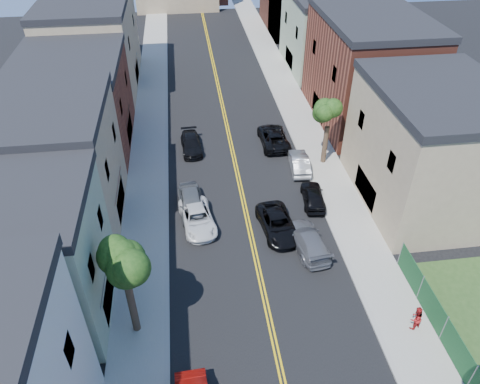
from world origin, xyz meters
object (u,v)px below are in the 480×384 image
object	(u,v)px
black_car_left	(191,144)
black_car_right	(313,196)
white_pickup	(198,218)
black_suv_lane	(278,224)
silver_car_right	(299,162)
dark_car_right_far	(273,137)
grey_car_left	(191,203)
pedestrian_right	(416,318)
grey_car_right	(308,240)

from	to	relation	value
black_car_left	black_car_right	distance (m)	13.15
white_pickup	black_suv_lane	xyz separation A→B (m)	(5.82, -1.44, 0.01)
black_car_right	white_pickup	bearing A→B (deg)	15.83
black_car_right	silver_car_right	xyz separation A→B (m)	(0.00, 4.81, 0.01)
silver_car_right	dark_car_right_far	xyz separation A→B (m)	(-1.45, 4.59, 0.04)
dark_car_right_far	black_suv_lane	bearing A→B (deg)	79.82
grey_car_left	pedestrian_right	bearing A→B (deg)	-50.11
white_pickup	pedestrian_right	distance (m)	16.32
grey_car_left	silver_car_right	distance (m)	10.71
black_car_left	black_suv_lane	xyz separation A→B (m)	(5.82, -12.28, 0.05)
grey_car_left	pedestrian_right	size ratio (longest dim) A/B	2.79
black_car_right	dark_car_right_far	world-z (taller)	dark_car_right_far
black_car_left	dark_car_right_far	bearing A→B (deg)	-2.29
black_car_right	black_suv_lane	bearing A→B (deg)	47.09
pedestrian_right	white_pickup	bearing A→B (deg)	-62.76
black_car_left	grey_car_right	bearing A→B (deg)	-65.06
silver_car_right	grey_car_left	bearing A→B (deg)	30.33
black_suv_lane	grey_car_right	bearing A→B (deg)	-54.96
black_car_right	dark_car_right_far	distance (m)	9.51
white_pickup	grey_car_left	world-z (taller)	grey_car_left
dark_car_right_far	pedestrian_right	xyz separation A→B (m)	(4.25, -21.88, 0.26)
white_pickup	black_car_right	size ratio (longest dim) A/B	1.21
silver_car_right	black_car_left	bearing A→B (deg)	-20.81
white_pickup	black_car_right	bearing A→B (deg)	1.49
white_pickup	black_car_right	distance (m)	9.43
silver_car_right	dark_car_right_far	bearing A→B (deg)	-67.52
pedestrian_right	black_car_right	bearing A→B (deg)	-97.99
grey_car_left	grey_car_right	world-z (taller)	grey_car_left
grey_car_right	black_car_right	world-z (taller)	grey_car_right
white_pickup	pedestrian_right	bearing A→B (deg)	-50.04
grey_car_left	grey_car_right	xyz separation A→B (m)	(7.98, -5.23, -0.09)
grey_car_left	dark_car_right_far	xyz separation A→B (m)	(8.23, 9.18, -0.06)
black_car_left	silver_car_right	distance (m)	10.33
grey_car_right	dark_car_right_far	distance (m)	14.41
silver_car_right	pedestrian_right	xyz separation A→B (m)	(2.80, -17.30, 0.30)
silver_car_right	black_suv_lane	xyz separation A→B (m)	(-3.48, -7.80, -0.01)
silver_car_right	pedestrian_right	size ratio (longest dim) A/B	2.52
white_pickup	pedestrian_right	size ratio (longest dim) A/B	2.90
silver_car_right	dark_car_right_far	world-z (taller)	dark_car_right_far
dark_car_right_far	black_car_right	bearing A→B (deg)	97.87
black_car_left	black_car_right	bearing A→B (deg)	-48.04
black_car_left	dark_car_right_far	xyz separation A→B (m)	(7.85, 0.10, 0.10)
silver_car_right	black_suv_lane	world-z (taller)	silver_car_right
black_car_left	black_suv_lane	world-z (taller)	black_suv_lane
black_suv_lane	silver_car_right	bearing A→B (deg)	59.70
grey_car_left	grey_car_right	size ratio (longest dim) A/B	0.96
grey_car_right	black_suv_lane	distance (m)	2.69
grey_car_left	black_car_left	size ratio (longest dim) A/B	1.07
silver_car_right	pedestrian_right	distance (m)	17.52
black_car_left	grey_car_right	world-z (taller)	grey_car_right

